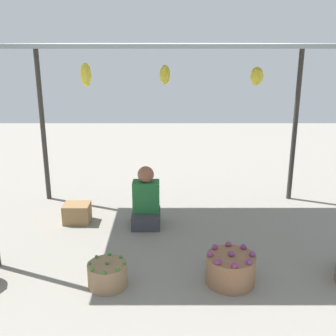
{
  "coord_description": "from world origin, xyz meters",
  "views": [
    {
      "loc": [
        -0.01,
        -4.84,
        2.28
      ],
      "look_at": [
        0.0,
        -0.53,
        0.95
      ],
      "focal_mm": 43.81,
      "sensor_mm": 36.0,
      "label": 1
    }
  ],
  "objects_px": {
    "vendor_person": "(145,203)",
    "wooden_crate_near_vendor": "(76,213)",
    "basket_green_chilies": "(106,275)",
    "basket_purple_onions": "(230,269)"
  },
  "relations": [
    {
      "from": "wooden_crate_near_vendor",
      "to": "basket_green_chilies",
      "type": "bearing_deg",
      "value": -67.62
    },
    {
      "from": "vendor_person",
      "to": "basket_green_chilies",
      "type": "relative_size",
      "value": 2.03
    },
    {
      "from": "vendor_person",
      "to": "basket_purple_onions",
      "type": "height_order",
      "value": "vendor_person"
    },
    {
      "from": "wooden_crate_near_vendor",
      "to": "basket_purple_onions",
      "type": "bearing_deg",
      "value": -38.15
    },
    {
      "from": "basket_green_chilies",
      "to": "basket_purple_onions",
      "type": "bearing_deg",
      "value": 2.78
    },
    {
      "from": "vendor_person",
      "to": "basket_purple_onions",
      "type": "bearing_deg",
      "value": -56.53
    },
    {
      "from": "vendor_person",
      "to": "wooden_crate_near_vendor",
      "type": "distance_m",
      "value": 0.93
    },
    {
      "from": "basket_purple_onions",
      "to": "wooden_crate_near_vendor",
      "type": "distance_m",
      "value": 2.31
    },
    {
      "from": "vendor_person",
      "to": "wooden_crate_near_vendor",
      "type": "bearing_deg",
      "value": 175.8
    },
    {
      "from": "vendor_person",
      "to": "basket_purple_onions",
      "type": "relative_size",
      "value": 1.61
    }
  ]
}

